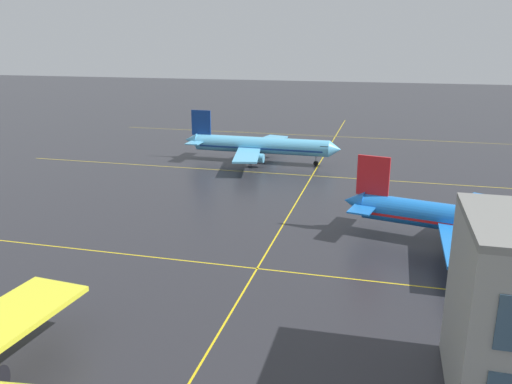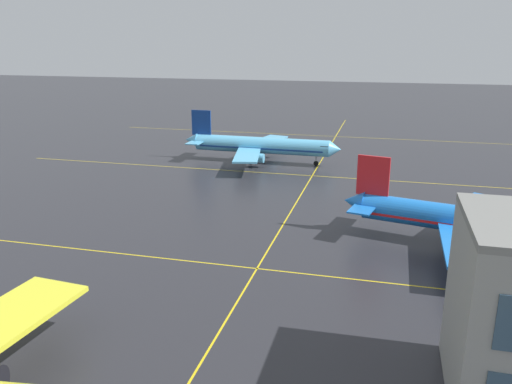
# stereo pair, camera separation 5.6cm
# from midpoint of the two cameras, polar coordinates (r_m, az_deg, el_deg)

# --- Properties ---
(airliner_second_row) EXTENTS (32.05, 27.23, 10.03)m
(airliner_second_row) POSITION_cam_midpoint_polar(r_m,az_deg,el_deg) (65.52, 23.07, -3.04)
(airliner_second_row) COLOR blue
(airliner_second_row) RESTS_ON ground
(airliner_third_row) EXTENTS (32.36, 27.99, 10.09)m
(airliner_third_row) POSITION_cam_midpoint_polar(r_m,az_deg,el_deg) (103.74, 0.35, 5.19)
(airliner_third_row) COLOR #5BB7E5
(airliner_third_row) RESTS_ON ground
(taxiway_markings) EXTENTS (116.66, 179.97, 0.01)m
(taxiway_markings) POSITION_cam_midpoint_polar(r_m,az_deg,el_deg) (75.06, 3.95, -2.05)
(taxiway_markings) COLOR yellow
(taxiway_markings) RESTS_ON ground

